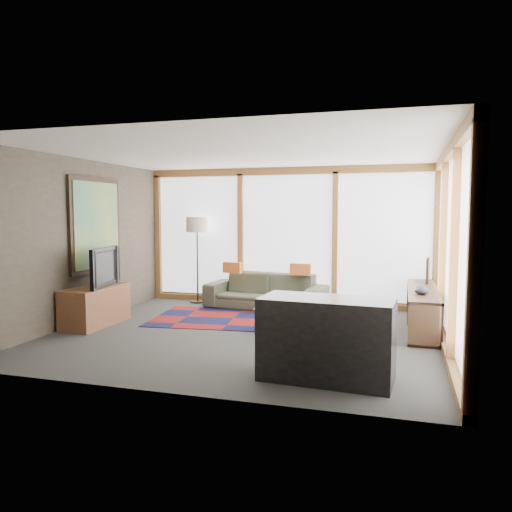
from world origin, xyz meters
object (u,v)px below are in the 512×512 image
(coffee_table, at_px, (293,319))
(tv_console, at_px, (96,306))
(sofa, at_px, (266,291))
(television, at_px, (99,267))
(bookshelf, at_px, (422,309))
(bar_counter, at_px, (327,339))
(floor_lamp, at_px, (197,260))

(coffee_table, relative_size, tv_console, 0.90)
(tv_console, bearing_deg, sofa, 43.28)
(coffee_table, xyz_separation_m, television, (-2.99, -0.43, 0.73))
(sofa, relative_size, bookshelf, 0.91)
(tv_console, relative_size, bar_counter, 0.89)
(bookshelf, bearing_deg, floor_lamp, 165.77)
(floor_lamp, distance_m, television, 2.35)
(bookshelf, xyz_separation_m, bar_counter, (-1.05, -2.75, 0.13))
(bookshelf, bearing_deg, sofa, 162.83)
(sofa, relative_size, tv_console, 1.80)
(sofa, distance_m, floor_lamp, 1.55)
(television, xyz_separation_m, bar_counter, (3.78, -1.55, -0.48))
(bar_counter, bearing_deg, tv_console, 162.14)
(floor_lamp, distance_m, bar_counter, 4.91)
(bar_counter, bearing_deg, bookshelf, 72.98)
(bar_counter, bearing_deg, coffee_table, 115.53)
(television, distance_m, bar_counter, 4.11)
(bar_counter, bearing_deg, floor_lamp, 132.91)
(television, bearing_deg, bookshelf, -87.16)
(tv_console, xyz_separation_m, bar_counter, (3.83, -1.52, 0.13))
(bookshelf, bearing_deg, tv_console, -165.86)
(floor_lamp, xyz_separation_m, bookshelf, (4.13, -1.05, -0.54))
(coffee_table, bearing_deg, bar_counter, -68.27)
(floor_lamp, xyz_separation_m, bar_counter, (3.09, -3.80, -0.40))
(floor_lamp, bearing_deg, coffee_table, -38.39)
(sofa, xyz_separation_m, bookshelf, (2.69, -0.83, -0.02))
(tv_console, bearing_deg, television, 28.81)
(sofa, bearing_deg, bar_counter, -59.67)
(floor_lamp, bearing_deg, bookshelf, -14.23)
(television, bearing_deg, tv_console, 107.69)
(sofa, relative_size, floor_lamp, 1.31)
(sofa, relative_size, bar_counter, 1.60)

